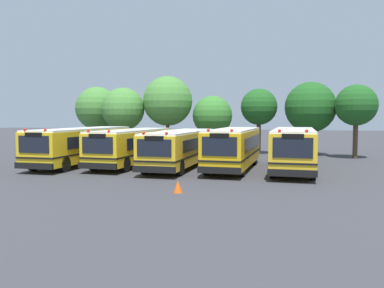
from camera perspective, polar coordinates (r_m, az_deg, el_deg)
name	(u,v)px	position (r m, az deg, el deg)	size (l,w,h in m)	color
ground_plane	(180,167)	(27.06, -1.72, -3.35)	(160.00, 160.00, 0.00)	#38383D
school_bus_0	(83,144)	(29.78, -15.48, -0.03)	(2.66, 11.30, 2.74)	yellow
school_bus_1	(132,146)	(28.31, -8.58, -0.22)	(2.75, 9.91, 2.66)	yellow
school_bus_2	(181,147)	(26.93, -1.65, -0.44)	(2.64, 10.84, 2.61)	yellow
school_bus_3	(234,147)	(25.96, 6.01, -0.45)	(2.52, 9.32, 2.78)	yellow
school_bus_4	(294,148)	(25.86, 14.45, -0.55)	(2.56, 9.89, 2.79)	yellow
tree_0	(97,108)	(40.62, -13.51, 5.09)	(4.28, 4.28, 6.40)	#4C3823
tree_1	(123,109)	(38.01, -9.93, 5.02)	(4.03, 4.03, 6.18)	#4C3823
tree_2	(168,102)	(37.36, -3.43, 6.11)	(4.65, 4.65, 7.23)	#4C3823
tree_3	(211,116)	(36.70, 2.81, 4.11)	(3.66, 3.66, 5.37)	#4C3823
tree_4	(260,107)	(37.09, 9.77, 5.27)	(3.35, 3.35, 6.02)	#4C3823
tree_5	(310,107)	(36.62, 16.66, 5.08)	(4.48, 4.48, 6.51)	#4C3823
tree_6	(355,106)	(35.11, 22.41, 5.05)	(3.38, 3.38, 6.08)	#4C3823
traffic_cone	(178,186)	(18.04, -2.04, -6.13)	(0.43, 0.43, 0.57)	#EA5914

